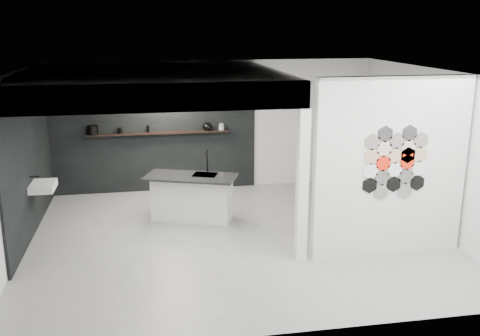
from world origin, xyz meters
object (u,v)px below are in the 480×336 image
(kettle, at_px, (207,126))
(glass_vase, at_px, (221,127))
(kitchen_island, at_px, (192,197))
(bottle_dark, at_px, (148,129))
(wall_basin, at_px, (43,186))
(partition_panel, at_px, (391,168))
(utensil_cup, at_px, (120,131))
(glass_bowl, at_px, (221,128))
(stockpot, at_px, (93,130))

(kettle, xyz_separation_m, glass_vase, (0.30, 0.00, -0.01))
(kitchen_island, bearing_deg, bottle_dark, 132.43)
(wall_basin, distance_m, kettle, 3.75)
(kitchen_island, distance_m, kettle, 2.14)
(partition_panel, distance_m, kitchen_island, 3.66)
(kitchen_island, height_order, utensil_cup, utensil_cup)
(kettle, distance_m, glass_bowl, 0.31)
(partition_panel, xyz_separation_m, kettle, (-2.38, 3.87, 0.01))
(partition_panel, xyz_separation_m, utensil_cup, (-4.22, 3.87, -0.02))
(glass_vase, distance_m, bottle_dark, 1.57)
(kitchen_island, xyz_separation_m, bottle_dark, (-0.74, 1.84, 0.95))
(utensil_cup, bearing_deg, partition_panel, -42.49)
(stockpot, relative_size, glass_bowl, 1.89)
(stockpot, xyz_separation_m, bottle_dark, (1.13, 0.00, -0.02))
(partition_panel, distance_m, kettle, 4.54)
(glass_bowl, height_order, bottle_dark, bottle_dark)
(partition_panel, relative_size, wall_basin, 4.67)
(stockpot, bearing_deg, partition_panel, -38.99)
(partition_panel, height_order, stockpot, partition_panel)
(partition_panel, height_order, glass_bowl, partition_panel)
(utensil_cup, bearing_deg, bottle_dark, 0.00)
(glass_vase, bearing_deg, kitchen_island, -114.12)
(glass_vase, bearing_deg, glass_bowl, 0.00)
(wall_basin, xyz_separation_m, glass_vase, (3.39, 2.07, 0.54))
(glass_vase, relative_size, utensil_cup, 1.26)
(glass_bowl, distance_m, utensil_cup, 2.14)
(kitchen_island, height_order, kettle, kettle)
(wall_basin, distance_m, bottle_dark, 2.81)
(wall_basin, distance_m, glass_bowl, 4.00)
(wall_basin, height_order, kettle, kettle)
(partition_panel, height_order, glass_vase, partition_panel)
(stockpot, bearing_deg, glass_bowl, 0.00)
(kettle, xyz_separation_m, utensil_cup, (-1.84, 0.00, -0.03))
(partition_panel, bearing_deg, glass_bowl, 118.23)
(glass_bowl, bearing_deg, glass_vase, 0.00)
(partition_panel, xyz_separation_m, glass_vase, (-2.08, 3.87, -0.01))
(kettle, distance_m, glass_vase, 0.31)
(stockpot, xyz_separation_m, glass_vase, (2.70, 0.00, -0.02))
(kettle, bearing_deg, partition_panel, -70.60)
(kitchen_island, height_order, glass_bowl, glass_bowl)
(kitchen_island, bearing_deg, wall_basin, -154.52)
(kitchen_island, xyz_separation_m, stockpot, (-1.88, 1.84, 0.97))
(glass_bowl, relative_size, glass_vase, 0.83)
(kettle, bearing_deg, glass_vase, -12.22)
(partition_panel, bearing_deg, kitchen_island, 145.02)
(glass_vase, xyz_separation_m, bottle_dark, (-1.57, 0.00, 0.00))
(partition_panel, height_order, kettle, partition_panel)
(kitchen_island, relative_size, glass_bowl, 14.97)
(partition_panel, height_order, wall_basin, partition_panel)
(partition_panel, distance_m, stockpot, 6.14)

